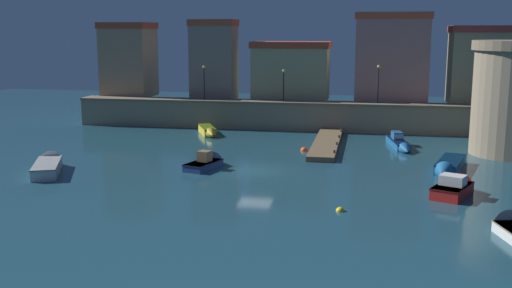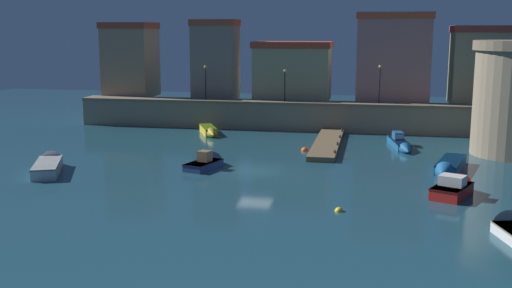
# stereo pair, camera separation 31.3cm
# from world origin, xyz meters

# --- Properties ---
(ground_plane) EXTENTS (111.02, 111.02, 0.00)m
(ground_plane) POSITION_xyz_m (0.00, 0.00, 0.00)
(ground_plane) COLOR #1E4756
(quay_wall) EXTENTS (46.32, 2.69, 3.03)m
(quay_wall) POSITION_xyz_m (0.00, 19.70, 1.53)
(quay_wall) COLOR gray
(quay_wall) RESTS_ON ground
(old_town_backdrop) EXTENTS (45.18, 5.49, 9.46)m
(old_town_backdrop) POSITION_xyz_m (2.12, 23.31, 6.94)
(old_town_backdrop) COLOR #9C7C60
(old_town_backdrop) RESTS_ON ground
(pier_dock) EXTENTS (2.28, 14.65, 0.70)m
(pier_dock) POSITION_xyz_m (4.56, 11.18, 0.22)
(pier_dock) COLOR brown
(pier_dock) RESTS_ON ground
(quay_lamp_0) EXTENTS (0.32, 0.32, 3.64)m
(quay_lamp_0) POSITION_xyz_m (-9.32, 19.70, 5.43)
(quay_lamp_0) COLOR black
(quay_lamp_0) RESTS_ON quay_wall
(quay_lamp_1) EXTENTS (0.32, 0.32, 3.33)m
(quay_lamp_1) POSITION_xyz_m (-0.68, 19.70, 5.25)
(quay_lamp_1) COLOR black
(quay_lamp_1) RESTS_ON quay_wall
(quay_lamp_2) EXTENTS (0.32, 0.32, 3.89)m
(quay_lamp_2) POSITION_xyz_m (9.10, 19.70, 5.58)
(quay_lamp_2) COLOR black
(quay_lamp_2) RESTS_ON quay_wall
(moored_boat_0) EXTENTS (2.76, 4.50, 1.84)m
(moored_boat_0) POSITION_xyz_m (-3.78, 0.59, 0.37)
(moored_boat_0) COLOR navy
(moored_boat_0) RESTS_ON ground
(moored_boat_1) EXTENTS (3.26, 6.87, 1.47)m
(moored_boat_1) POSITION_xyz_m (14.24, 2.36, 0.40)
(moored_boat_1) COLOR #195689
(moored_boat_1) RESTS_ON ground
(moored_boat_2) EXTENTS (3.39, 4.65, 1.87)m
(moored_boat_2) POSITION_xyz_m (13.91, -4.14, 0.49)
(moored_boat_2) COLOR red
(moored_boat_2) RESTS_ON ground
(moored_boat_4) EXTENTS (3.19, 5.08, 1.14)m
(moored_boat_4) POSITION_xyz_m (-7.60, 14.71, 0.42)
(moored_boat_4) COLOR gold
(moored_boat_4) RESTS_ON ground
(moored_boat_5) EXTENTS (2.23, 6.86, 1.51)m
(moored_boat_5) POSITION_xyz_m (11.07, 11.29, 0.41)
(moored_boat_5) COLOR #195689
(moored_boat_5) RESTS_ON ground
(moored_boat_6) EXTENTS (4.09, 6.66, 1.62)m
(moored_boat_6) POSITION_xyz_m (-15.29, -2.80, 0.45)
(moored_boat_6) COLOR silver
(moored_boat_6) RESTS_ON ground
(mooring_buoy_0) EXTENTS (0.69, 0.69, 0.69)m
(mooring_buoy_0) POSITION_xyz_m (2.81, 8.39, 0.00)
(mooring_buoy_0) COLOR #EA4C19
(mooring_buoy_0) RESTS_ON ground
(mooring_buoy_1) EXTENTS (0.50, 0.50, 0.50)m
(mooring_buoy_1) POSITION_xyz_m (6.82, -9.21, 0.00)
(mooring_buoy_1) COLOR yellow
(mooring_buoy_1) RESTS_ON ground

